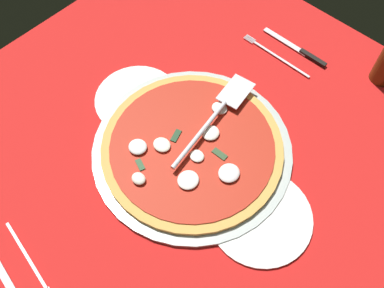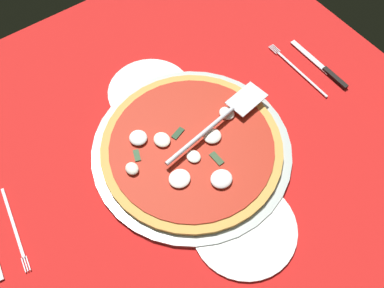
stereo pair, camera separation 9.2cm
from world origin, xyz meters
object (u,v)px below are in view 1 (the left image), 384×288
(dinner_plate_left, at_px, (260,217))
(pizza, at_px, (192,145))
(dinner_plate_right, at_px, (137,99))
(place_setting_near, at_px, (288,54))
(place_setting_far, at_px, (13,263))
(pizza_server, at_px, (216,116))

(dinner_plate_left, bearing_deg, pizza, -6.03)
(dinner_plate_right, height_order, place_setting_near, place_setting_near)
(place_setting_far, bearing_deg, place_setting_near, 93.63)
(dinner_plate_left, height_order, dinner_plate_right, same)
(pizza_server, xyz_separation_m, place_setting_near, (0.01, -0.29, -0.04))
(place_setting_near, bearing_deg, pizza_server, 91.71)
(dinner_plate_left, xyz_separation_m, pizza_server, (0.21, -0.10, 0.04))
(dinner_plate_left, relative_size, place_setting_far, 0.95)
(dinner_plate_left, distance_m, pizza, 0.21)
(place_setting_far, bearing_deg, dinner_plate_right, 112.77)
(dinner_plate_left, xyz_separation_m, dinner_plate_right, (0.40, -0.03, 0.00))
(pizza, bearing_deg, pizza_server, -88.06)
(dinner_plate_right, xyz_separation_m, pizza, (-0.19, 0.01, 0.02))
(pizza, xyz_separation_m, place_setting_near, (0.01, -0.37, -0.02))
(dinner_plate_right, distance_m, place_setting_far, 0.44)
(pizza, relative_size, pizza_server, 1.37)
(pizza, bearing_deg, dinner_plate_right, -3.53)
(pizza_server, bearing_deg, place_setting_near, -6.76)
(dinner_plate_left, xyz_separation_m, place_setting_far, (0.29, 0.40, -0.00))
(pizza, height_order, place_setting_far, pizza)
(dinner_plate_left, distance_m, place_setting_far, 0.49)
(place_setting_near, xyz_separation_m, place_setting_far, (0.07, 0.79, 0.00))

